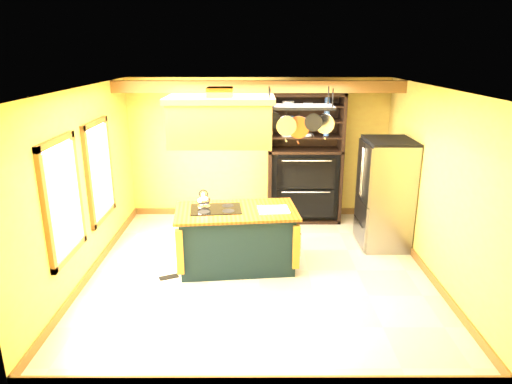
{
  "coord_description": "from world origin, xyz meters",
  "views": [
    {
      "loc": [
        -0.05,
        -6.22,
        3.2
      ],
      "look_at": [
        -0.05,
        0.3,
        1.15
      ],
      "focal_mm": 32.0,
      "sensor_mm": 36.0,
      "label": 1
    }
  ],
  "objects_px": {
    "pot_rack": "(300,114)",
    "refrigerator": "(384,196)",
    "kitchen_island": "(236,238)",
    "hutch": "(304,173)",
    "range_hood": "(221,120)"
  },
  "relations": [
    {
      "from": "kitchen_island",
      "to": "pot_rack",
      "type": "relative_size",
      "value": 1.87
    },
    {
      "from": "range_hood",
      "to": "refrigerator",
      "type": "xyz_separation_m",
      "value": [
        2.64,
        0.84,
        -1.39
      ]
    },
    {
      "from": "kitchen_island",
      "to": "hutch",
      "type": "xyz_separation_m",
      "value": [
        1.22,
        2.08,
        0.47
      ]
    },
    {
      "from": "kitchen_island",
      "to": "hutch",
      "type": "distance_m",
      "value": 2.45
    },
    {
      "from": "refrigerator",
      "to": "hutch",
      "type": "height_order",
      "value": "hutch"
    },
    {
      "from": "pot_rack",
      "to": "refrigerator",
      "type": "relative_size",
      "value": 0.57
    },
    {
      "from": "range_hood",
      "to": "kitchen_island",
      "type": "bearing_deg",
      "value": 0.16
    },
    {
      "from": "range_hood",
      "to": "hutch",
      "type": "xyz_separation_m",
      "value": [
        1.42,
        2.08,
        -1.32
      ]
    },
    {
      "from": "pot_rack",
      "to": "refrigerator",
      "type": "distance_m",
      "value": 2.28
    },
    {
      "from": "pot_rack",
      "to": "refrigerator",
      "type": "bearing_deg",
      "value": 28.52
    },
    {
      "from": "kitchen_island",
      "to": "range_hood",
      "type": "bearing_deg",
      "value": 174.26
    },
    {
      "from": "refrigerator",
      "to": "pot_rack",
      "type": "bearing_deg",
      "value": -151.48
    },
    {
      "from": "range_hood",
      "to": "pot_rack",
      "type": "relative_size",
      "value": 1.48
    },
    {
      "from": "kitchen_island",
      "to": "range_hood",
      "type": "xyz_separation_m",
      "value": [
        -0.2,
        -0.0,
        1.79
      ]
    },
    {
      "from": "kitchen_island",
      "to": "hutch",
      "type": "relative_size",
      "value": 0.77
    }
  ]
}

